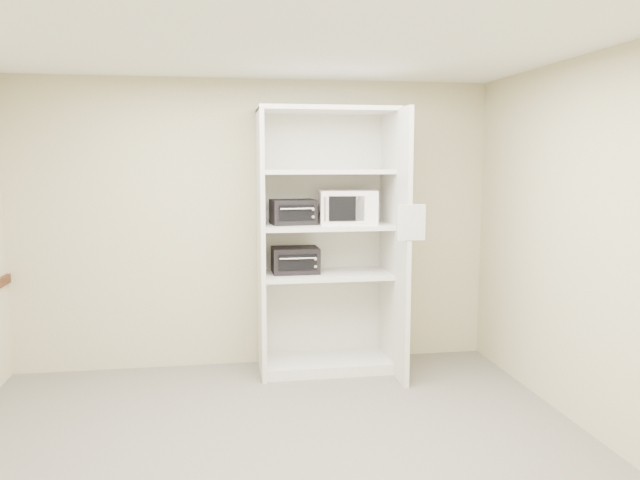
{
  "coord_description": "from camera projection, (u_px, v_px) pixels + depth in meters",
  "views": [
    {
      "loc": [
        -0.34,
        -3.9,
        1.94
      ],
      "look_at": [
        0.51,
        1.38,
        1.27
      ],
      "focal_mm": 35.0,
      "sensor_mm": 36.0,
      "label": 1
    }
  ],
  "objects": [
    {
      "name": "toaster_oven_upper",
      "position": [
        293.0,
        212.0,
        5.69
      ],
      "size": [
        0.42,
        0.33,
        0.23
      ],
      "primitive_type": "cube",
      "rotation": [
        0.0,
        0.0,
        0.09
      ],
      "color": "black",
      "rests_on": "shelving_unit"
    },
    {
      "name": "shelving_unit",
      "position": [
        331.0,
        250.0,
        5.75
      ],
      "size": [
        1.24,
        0.92,
        2.42
      ],
      "color": "beige",
      "rests_on": "floor"
    },
    {
      "name": "wall_front",
      "position": [
        331.0,
        349.0,
        1.99
      ],
      "size": [
        4.5,
        0.02,
        2.7
      ],
      "primitive_type": "cube",
      "color": "#C8BE91",
      "rests_on": "ground"
    },
    {
      "name": "toaster_oven_lower",
      "position": [
        295.0,
        260.0,
        5.74
      ],
      "size": [
        0.43,
        0.32,
        0.24
      ],
      "primitive_type": "cube",
      "rotation": [
        0.0,
        0.0,
        0.01
      ],
      "color": "black",
      "rests_on": "shelving_unit"
    },
    {
      "name": "wall_right",
      "position": [
        600.0,
        248.0,
        4.3
      ],
      "size": [
        0.02,
        4.0,
        2.7
      ],
      "primitive_type": "cube",
      "color": "#C8BE91",
      "rests_on": "ground"
    },
    {
      "name": "ceiling",
      "position": [
        273.0,
        35.0,
        3.78
      ],
      "size": [
        4.5,
        4.0,
        0.01
      ],
      "primitive_type": "cube",
      "color": "white"
    },
    {
      "name": "microwave",
      "position": [
        347.0,
        207.0,
        5.74
      ],
      "size": [
        0.54,
        0.43,
        0.31
      ],
      "primitive_type": "cube",
      "rotation": [
        0.0,
        0.0,
        -0.07
      ],
      "color": "white",
      "rests_on": "shelving_unit"
    },
    {
      "name": "floor",
      "position": [
        277.0,
        457.0,
        4.12
      ],
      "size": [
        4.5,
        4.0,
        0.01
      ],
      "primitive_type": "cube",
      "color": "#6A665A",
      "rests_on": "ground"
    },
    {
      "name": "paper_sign",
      "position": [
        412.0,
        222.0,
        5.18
      ],
      "size": [
        0.23,
        0.01,
        0.29
      ],
      "primitive_type": "cube",
      "rotation": [
        0.0,
        0.0,
        0.03
      ],
      "color": "white",
      "rests_on": "shelving_unit"
    },
    {
      "name": "wall_back",
      "position": [
        257.0,
        224.0,
        5.9
      ],
      "size": [
        4.5,
        0.02,
        2.7
      ],
      "primitive_type": "cube",
      "color": "#C8BE91",
      "rests_on": "ground"
    }
  ]
}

